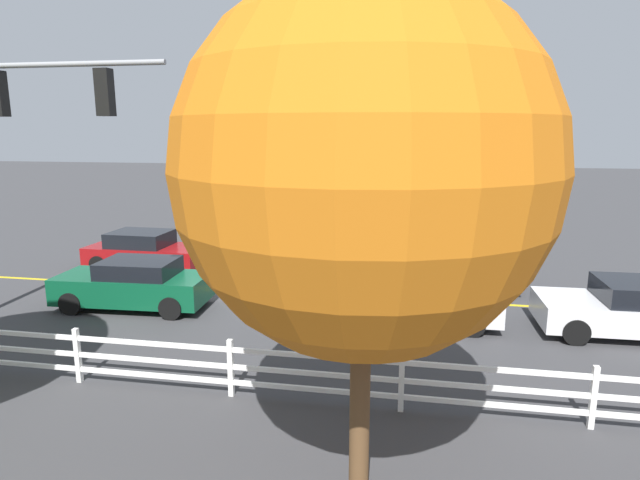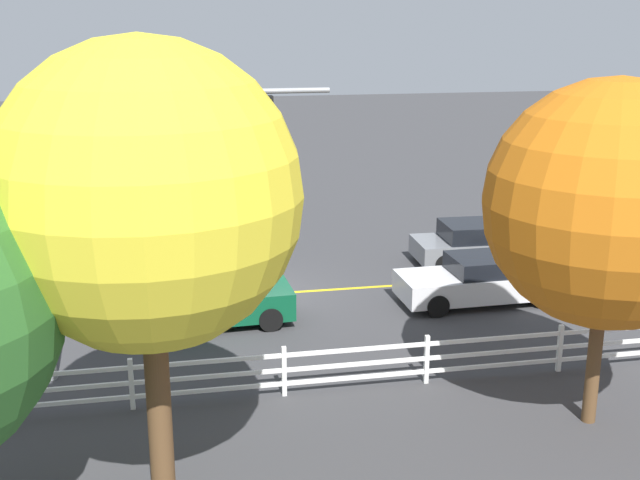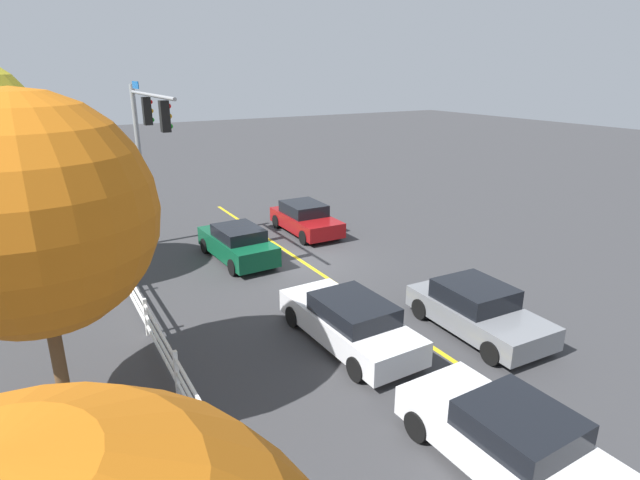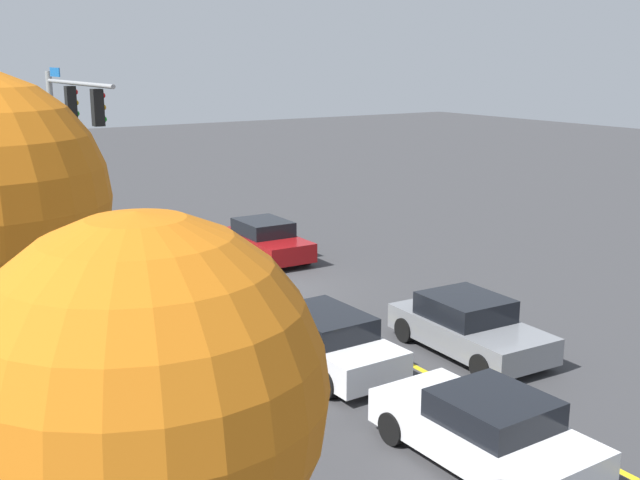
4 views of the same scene
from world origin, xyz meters
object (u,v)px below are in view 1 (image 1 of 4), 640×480
object	(u,v)px
car_1	(145,251)
car_2	(449,266)
tree_3	(364,169)
car_3	(630,309)
car_4	(134,284)
car_0	(408,297)

from	to	relation	value
car_1	car_2	xyz separation A→B (m)	(-10.86, 0.21, -0.01)
tree_3	car_3	bearing A→B (deg)	-130.20
car_1	car_3	size ratio (longest dim) A/B	0.98
car_3	car_4	bearing A→B (deg)	0.03
car_1	car_3	distance (m)	15.55
car_2	tree_3	size ratio (longest dim) A/B	0.62
car_2	car_3	distance (m)	5.52
car_0	tree_3	xyz separation A→B (m)	(0.56, 7.10, 3.90)
car_2	car_3	bearing A→B (deg)	-38.24
car_1	car_3	world-z (taller)	car_1
car_3	car_0	bearing A→B (deg)	-0.88
car_0	car_2	bearing A→B (deg)	-110.61
car_2	car_3	size ratio (longest dim) A/B	1.00
car_4	car_2	bearing A→B (deg)	-159.41
car_1	car_4	size ratio (longest dim) A/B	0.97
tree_3	car_2	bearing A→B (deg)	-99.60
car_2	car_4	bearing A→B (deg)	-154.90
car_3	tree_3	xyz separation A→B (m)	(6.03, 7.13, 3.91)
car_1	car_3	xyz separation A→B (m)	(-15.08, 3.78, -0.02)
car_1	car_2	bearing A→B (deg)	-0.26
car_4	tree_3	xyz separation A→B (m)	(-7.22, 6.84, 3.88)
car_1	car_4	xyz separation A→B (m)	(-1.83, 4.07, 0.01)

